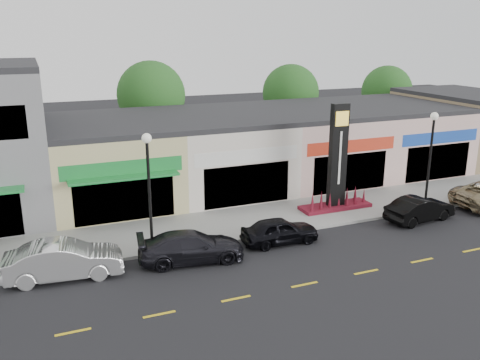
{
  "coord_description": "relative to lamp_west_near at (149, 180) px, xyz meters",
  "views": [
    {
      "loc": [
        -12.44,
        -19.22,
        9.86
      ],
      "look_at": [
        -2.98,
        4.0,
        2.54
      ],
      "focal_mm": 38.0,
      "sensor_mm": 36.0,
      "label": 1
    }
  ],
  "objects": [
    {
      "name": "ground",
      "position": [
        8.0,
        -2.5,
        -3.48
      ],
      "size": [
        120.0,
        120.0,
        0.0
      ],
      "primitive_type": "plane",
      "color": "black",
      "rests_on": "ground"
    },
    {
      "name": "sidewalk",
      "position": [
        8.0,
        1.85,
        -3.4
      ],
      "size": [
        52.0,
        4.3,
        0.15
      ],
      "primitive_type": "cube",
      "color": "gray",
      "rests_on": "ground"
    },
    {
      "name": "curb",
      "position": [
        8.0,
        -0.4,
        -3.4
      ],
      "size": [
        52.0,
        0.2,
        0.15
      ],
      "primitive_type": "cube",
      "color": "gray",
      "rests_on": "ground"
    },
    {
      "name": "shop_beige",
      "position": [
        -0.5,
        8.96,
        -1.08
      ],
      "size": [
        7.0,
        10.85,
        4.8
      ],
      "color": "tan",
      "rests_on": "ground"
    },
    {
      "name": "shop_cream",
      "position": [
        6.5,
        8.97,
        -1.08
      ],
      "size": [
        7.0,
        10.01,
        4.8
      ],
      "color": "beige",
      "rests_on": "ground"
    },
    {
      "name": "shop_pink_w",
      "position": [
        13.5,
        8.97,
        -1.08
      ],
      "size": [
        7.0,
        10.01,
        4.8
      ],
      "color": "beige",
      "rests_on": "ground"
    },
    {
      "name": "shop_pink_e",
      "position": [
        20.5,
        8.97,
        -1.08
      ],
      "size": [
        7.0,
        10.01,
        4.8
      ],
      "color": "beige",
      "rests_on": "ground"
    },
    {
      "name": "shop_tan",
      "position": [
        27.5,
        8.98,
        -0.83
      ],
      "size": [
        7.0,
        10.01,
        5.3
      ],
      "color": "olive",
      "rests_on": "ground"
    },
    {
      "name": "tree_rear_west",
      "position": [
        4.0,
        17.0,
        1.74
      ],
      "size": [
        5.2,
        5.2,
        7.83
      ],
      "color": "#382619",
      "rests_on": "ground"
    },
    {
      "name": "tree_rear_mid",
      "position": [
        16.0,
        17.0,
        1.41
      ],
      "size": [
        4.8,
        4.8,
        7.29
      ],
      "color": "#382619",
      "rests_on": "ground"
    },
    {
      "name": "tree_rear_east",
      "position": [
        26.0,
        17.0,
        1.15
      ],
      "size": [
        4.6,
        4.6,
        6.94
      ],
      "color": "#382619",
      "rests_on": "ground"
    },
    {
      "name": "lamp_west_near",
      "position": [
        0.0,
        0.0,
        0.0
      ],
      "size": [
        0.44,
        0.44,
        5.47
      ],
      "color": "black",
      "rests_on": "sidewalk"
    },
    {
      "name": "lamp_east_near",
      "position": [
        16.0,
        0.0,
        0.0
      ],
      "size": [
        0.44,
        0.44,
        5.47
      ],
      "color": "black",
      "rests_on": "sidewalk"
    },
    {
      "name": "pylon_sign",
      "position": [
        11.0,
        1.7,
        -1.2
      ],
      "size": [
        4.2,
        1.3,
        6.0
      ],
      "color": "#500D15",
      "rests_on": "sidewalk"
    },
    {
      "name": "car_white_van",
      "position": [
        -3.95,
        -1.16,
        -2.69
      ],
      "size": [
        2.12,
        4.91,
        1.57
      ],
      "primitive_type": "imported",
      "rotation": [
        0.0,
        0.0,
        1.47
      ],
      "color": "silver",
      "rests_on": "ground"
    },
    {
      "name": "car_dark_sedan",
      "position": [
        1.41,
        -1.61,
        -2.79
      ],
      "size": [
        2.54,
        4.93,
        1.37
      ],
      "primitive_type": "imported",
      "rotation": [
        0.0,
        0.0,
        1.43
      ],
      "color": "black",
      "rests_on": "ground"
    },
    {
      "name": "car_black_sedan",
      "position": [
        5.95,
        -1.3,
        -2.83
      ],
      "size": [
        1.63,
        3.82,
        1.29
      ],
      "primitive_type": "imported",
      "rotation": [
        0.0,
        0.0,
        1.54
      ],
      "color": "black",
      "rests_on": "ground"
    },
    {
      "name": "car_black_conv",
      "position": [
        14.33,
        -1.43,
        -2.81
      ],
      "size": [
        1.91,
        4.21,
        1.34
      ],
      "primitive_type": "imported",
      "rotation": [
        0.0,
        0.0,
        1.7
      ],
      "color": "black",
      "rests_on": "ground"
    }
  ]
}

